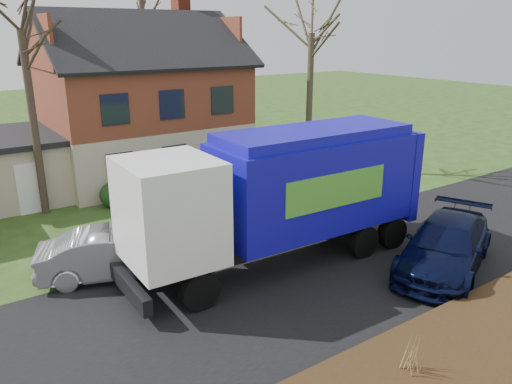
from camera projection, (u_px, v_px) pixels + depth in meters
ground at (270, 291)px, 14.31m from camera, size 120.00×120.00×0.00m
road at (270, 291)px, 14.31m from camera, size 80.00×7.00×0.02m
main_house at (131, 96)px, 24.78m from camera, size 12.95×8.95×9.26m
garbage_truck at (286, 189)px, 15.43m from camera, size 9.97×2.91×4.25m
silver_sedan at (115, 254)px, 15.00m from camera, size 4.73×2.95×1.47m
navy_wagon at (446, 245)px, 15.46m from camera, size 5.82×4.20×1.57m
tree_front_east at (312, 8)px, 24.27m from camera, size 3.61×3.61×10.04m
grass_clump_mid at (412, 355)px, 10.33m from camera, size 0.30×0.25×0.84m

